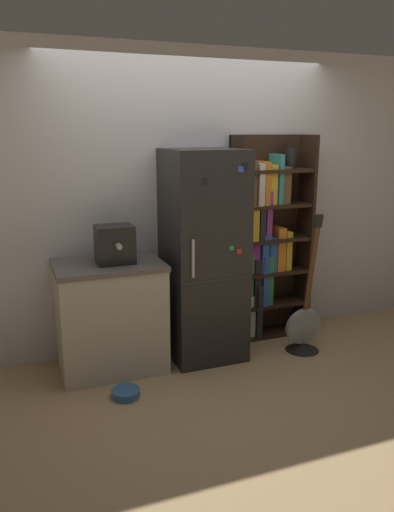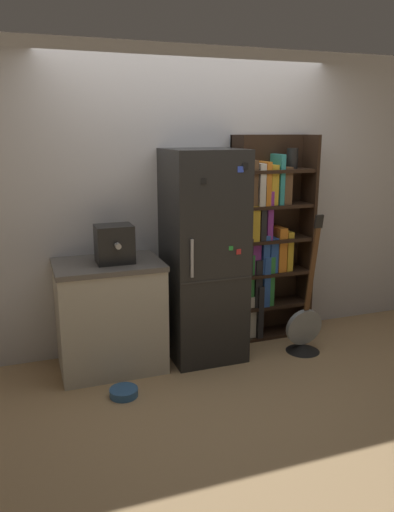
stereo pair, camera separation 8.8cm
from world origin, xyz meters
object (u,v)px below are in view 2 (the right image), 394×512
at_px(guitar, 304,333).
at_px(pet_bowl, 124,392).
at_px(refrigerator, 203,256).
at_px(bookshelf, 263,243).
at_px(espresso_machine, 114,244).

xyz_separation_m(guitar, pet_bowl, (-1.66, -0.23, -0.14)).
xyz_separation_m(refrigerator, pet_bowl, (-0.81, -0.50, -0.85)).
bearing_deg(pet_bowl, guitar, 7.82).
xyz_separation_m(bookshelf, pet_bowl, (-1.47, -0.69, -0.87)).
bearing_deg(pet_bowl, refrigerator, 31.76).
xyz_separation_m(bookshelf, espresso_machine, (-1.41, -0.21, 0.14)).
height_order(refrigerator, bookshelf, bookshelf).
bearing_deg(pet_bowl, espresso_machine, 82.73).
bearing_deg(espresso_machine, refrigerator, 1.22).
relative_size(guitar, pet_bowl, 5.88).
distance_m(refrigerator, pet_bowl, 1.28).
height_order(espresso_machine, guitar, guitar).
height_order(refrigerator, guitar, refrigerator).
xyz_separation_m(espresso_machine, pet_bowl, (-0.06, -0.49, -1.01)).
bearing_deg(refrigerator, guitar, -17.89).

